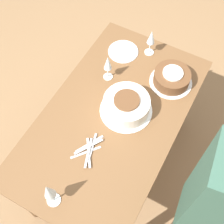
% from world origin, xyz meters
% --- Properties ---
extents(ground_plane, '(12.00, 12.00, 0.00)m').
position_xyz_m(ground_plane, '(0.00, 0.00, 0.00)').
color(ground_plane, '#8E6B47').
extents(dining_table, '(1.29, 0.74, 0.73)m').
position_xyz_m(dining_table, '(0.00, 0.00, 0.60)').
color(dining_table, brown).
rests_on(dining_table, ground_plane).
extents(cake_center_white, '(0.30, 0.30, 0.12)m').
position_xyz_m(cake_center_white, '(0.07, -0.05, 0.78)').
color(cake_center_white, white).
rests_on(cake_center_white, dining_table).
extents(cake_front_chocolate, '(0.26, 0.26, 0.09)m').
position_xyz_m(cake_front_chocolate, '(0.38, -0.20, 0.77)').
color(cake_front_chocolate, white).
rests_on(cake_front_chocolate, dining_table).
extents(wine_glass_near, '(0.06, 0.06, 0.18)m').
position_xyz_m(wine_glass_near, '(0.23, 0.15, 0.85)').
color(wine_glass_near, silver).
rests_on(wine_glass_near, dining_table).
extents(wine_glass_far, '(0.06, 0.06, 0.19)m').
position_xyz_m(wine_glass_far, '(0.53, 0.02, 0.86)').
color(wine_glass_far, silver).
rests_on(wine_glass_far, dining_table).
extents(wine_glass_extra, '(0.07, 0.07, 0.22)m').
position_xyz_m(wine_glass_extra, '(-0.55, 0.02, 0.88)').
color(wine_glass_extra, silver).
rests_on(wine_glass_extra, dining_table).
extents(dessert_plate_right, '(0.19, 0.19, 0.01)m').
position_xyz_m(dessert_plate_right, '(0.45, 0.17, 0.73)').
color(dessert_plate_right, silver).
rests_on(dessert_plate_right, dining_table).
extents(fork_pile, '(0.21, 0.13, 0.02)m').
position_xyz_m(fork_pile, '(-0.24, 0.01, 0.74)').
color(fork_pile, silver).
rests_on(fork_pile, dining_table).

